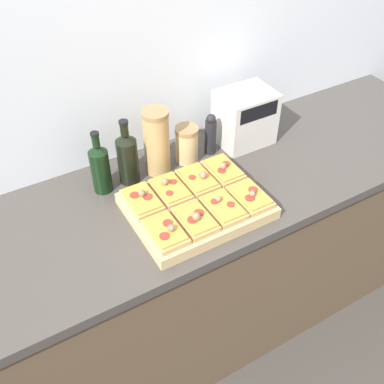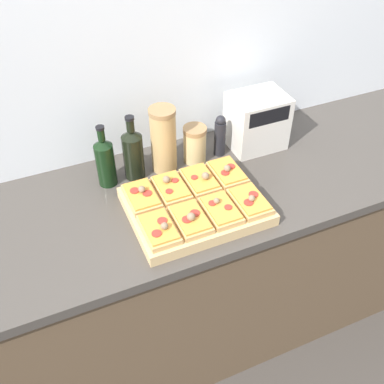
{
  "view_description": "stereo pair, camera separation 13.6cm",
  "coord_description": "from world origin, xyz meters",
  "views": [
    {
      "loc": [
        -0.6,
        -0.77,
        2.0
      ],
      "look_at": [
        -0.01,
        0.24,
        0.97
      ],
      "focal_mm": 42.0,
      "sensor_mm": 36.0,
      "label": 1
    },
    {
      "loc": [
        -0.48,
        -0.83,
        2.0
      ],
      "look_at": [
        -0.01,
        0.24,
        0.97
      ],
      "focal_mm": 42.0,
      "sensor_mm": 36.0,
      "label": 2
    }
  ],
  "objects": [
    {
      "name": "grain_jar_short",
      "position": [
        0.11,
        0.48,
        0.98
      ],
      "size": [
        0.09,
        0.09,
        0.15
      ],
      "color": "tan",
      "rests_on": "kitchen_counter"
    },
    {
      "name": "pepper_mill",
      "position": [
        0.22,
        0.48,
        0.99
      ],
      "size": [
        0.05,
        0.05,
        0.18
      ],
      "color": "black",
      "rests_on": "kitchen_counter"
    },
    {
      "name": "toaster_oven",
      "position": [
        0.38,
        0.48,
        1.02
      ],
      "size": [
        0.24,
        0.18,
        0.23
      ],
      "color": "beige",
      "rests_on": "kitchen_counter"
    },
    {
      "name": "pizza_slice_front_midleft",
      "position": [
        -0.07,
        0.13,
        0.96
      ],
      "size": [
        0.1,
        0.16,
        0.06
      ],
      "color": "tan",
      "rests_on": "cutting_board"
    },
    {
      "name": "wall_back",
      "position": [
        0.0,
        0.67,
        1.25
      ],
      "size": [
        6.0,
        0.06,
        2.5
      ],
      "color": "silver",
      "rests_on": "ground_plane"
    },
    {
      "name": "olive_oil_bottle",
      "position": [
        -0.25,
        0.48,
        1.01
      ],
      "size": [
        0.07,
        0.07,
        0.25
      ],
      "color": "black",
      "rests_on": "kitchen_counter"
    },
    {
      "name": "kitchen_counter",
      "position": [
        0.0,
        0.32,
        0.45
      ],
      "size": [
        2.63,
        0.67,
        0.9
      ],
      "color": "brown",
      "rests_on": "ground_plane"
    },
    {
      "name": "ground_plane",
      "position": [
        0.0,
        0.0,
        0.0
      ],
      "size": [
        12.0,
        12.0,
        0.0
      ],
      "primitive_type": "plane",
      "color": "#3D3833"
    },
    {
      "name": "pizza_slice_front_midright",
      "position": [
        0.05,
        0.13,
        0.96
      ],
      "size": [
        0.1,
        0.16,
        0.05
      ],
      "color": "tan",
      "rests_on": "cutting_board"
    },
    {
      "name": "pizza_slice_back_right",
      "position": [
        0.16,
        0.3,
        0.96
      ],
      "size": [
        0.1,
        0.16,
        0.05
      ],
      "color": "tan",
      "rests_on": "cutting_board"
    },
    {
      "name": "pizza_slice_back_left",
      "position": [
        -0.18,
        0.3,
        0.96
      ],
      "size": [
        0.1,
        0.16,
        0.05
      ],
      "color": "tan",
      "rests_on": "cutting_board"
    },
    {
      "name": "pizza_slice_front_right",
      "position": [
        0.16,
        0.13,
        0.96
      ],
      "size": [
        0.1,
        0.16,
        0.05
      ],
      "color": "tan",
      "rests_on": "cutting_board"
    },
    {
      "name": "cutting_board",
      "position": [
        -0.01,
        0.21,
        0.92
      ],
      "size": [
        0.46,
        0.36,
        0.04
      ],
      "primitive_type": "cube",
      "color": "tan",
      "rests_on": "kitchen_counter"
    },
    {
      "name": "pizza_slice_front_left",
      "position": [
        -0.18,
        0.13,
        0.96
      ],
      "size": [
        0.1,
        0.16,
        0.05
      ],
      "color": "tan",
      "rests_on": "cutting_board"
    },
    {
      "name": "pizza_slice_back_midright",
      "position": [
        0.05,
        0.3,
        0.96
      ],
      "size": [
        0.1,
        0.16,
        0.06
      ],
      "color": "tan",
      "rests_on": "cutting_board"
    },
    {
      "name": "pizza_slice_back_midleft",
      "position": [
        -0.07,
        0.3,
        0.96
      ],
      "size": [
        0.1,
        0.16,
        0.05
      ],
      "color": "tan",
      "rests_on": "cutting_board"
    },
    {
      "name": "grain_jar_tall",
      "position": [
        -0.02,
        0.48,
        1.04
      ],
      "size": [
        0.1,
        0.1,
        0.26
      ],
      "color": "tan",
      "rests_on": "kitchen_counter"
    },
    {
      "name": "wine_bottle",
      "position": [
        -0.14,
        0.48,
        1.01
      ],
      "size": [
        0.08,
        0.08,
        0.26
      ],
      "color": "black",
      "rests_on": "kitchen_counter"
    }
  ]
}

